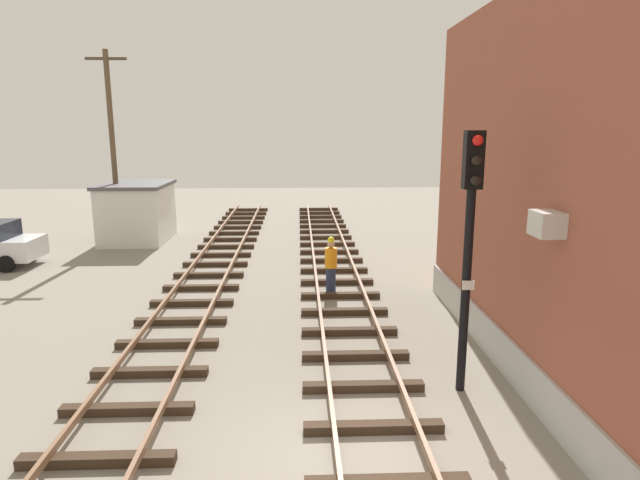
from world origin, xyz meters
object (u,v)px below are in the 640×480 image
object	(u,v)px
signal_mast	(469,233)
control_hut	(137,212)
track_worker_foreground	(331,265)
utility_pole_far	(113,145)

from	to	relation	value
signal_mast	control_hut	xyz separation A→B (m)	(-10.96, 15.26, -1.92)
signal_mast	track_worker_foreground	bearing A→B (deg)	108.62
utility_pole_far	track_worker_foreground	xyz separation A→B (m)	(9.51, -8.33, -3.61)
signal_mast	track_worker_foreground	world-z (taller)	signal_mast
utility_pole_far	control_hut	bearing A→B (deg)	12.75
signal_mast	utility_pole_far	xyz separation A→B (m)	(-11.78, 15.07, 1.23)
utility_pole_far	signal_mast	bearing A→B (deg)	-51.98
control_hut	utility_pole_far	distance (m)	3.26
control_hut	utility_pole_far	size ratio (longest dim) A/B	0.44
signal_mast	control_hut	distance (m)	18.88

